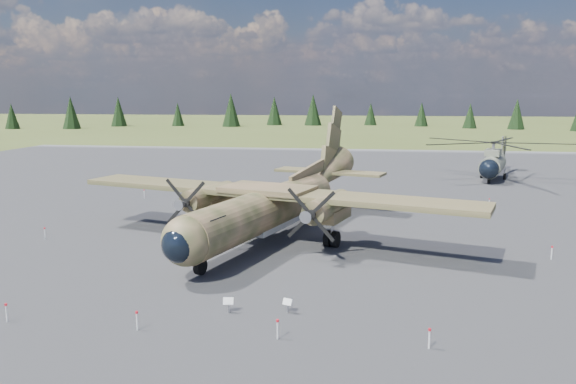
# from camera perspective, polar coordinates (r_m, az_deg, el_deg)

# --- Properties ---
(ground) EXTENTS (500.00, 500.00, 0.00)m
(ground) POSITION_cam_1_polar(r_m,az_deg,el_deg) (36.43, -0.66, -5.80)
(ground) COLOR #4D5927
(ground) RESTS_ON ground
(apron) EXTENTS (120.00, 120.00, 0.04)m
(apron) POSITION_cam_1_polar(r_m,az_deg,el_deg) (46.04, 1.32, -2.50)
(apron) COLOR slate
(apron) RESTS_ON ground
(transport_plane) EXTENTS (28.37, 25.33, 9.47)m
(transport_plane) POSITION_cam_1_polar(r_m,az_deg,el_deg) (38.59, -1.39, -0.78)
(transport_plane) COLOR #3E4324
(transport_plane) RESTS_ON ground
(helicopter_near) EXTENTS (22.62, 22.91, 4.58)m
(helicopter_near) POSITION_cam_1_polar(r_m,az_deg,el_deg) (69.62, 20.16, 3.78)
(helicopter_near) COLOR gray
(helicopter_near) RESTS_ON ground
(info_placard_left) EXTENTS (0.49, 0.25, 0.74)m
(info_placard_left) POSITION_cam_1_polar(r_m,az_deg,el_deg) (26.11, -6.08, -11.11)
(info_placard_left) COLOR gray
(info_placard_left) RESTS_ON ground
(info_placard_right) EXTENTS (0.47, 0.32, 0.69)m
(info_placard_right) POSITION_cam_1_polar(r_m,az_deg,el_deg) (25.98, -0.05, -11.24)
(info_placard_right) COLOR gray
(info_placard_right) RESTS_ON ground
(barrier_fence) EXTENTS (33.12, 29.62, 0.85)m
(barrier_fence) POSITION_cam_1_polar(r_m,az_deg,el_deg) (36.30, -1.40, -5.03)
(barrier_fence) COLOR silver
(barrier_fence) RESTS_ON ground
(treeline) EXTENTS (310.14, 321.04, 10.99)m
(treeline) POSITION_cam_1_polar(r_m,az_deg,el_deg) (32.49, -14.80, 0.52)
(treeline) COLOR black
(treeline) RESTS_ON ground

